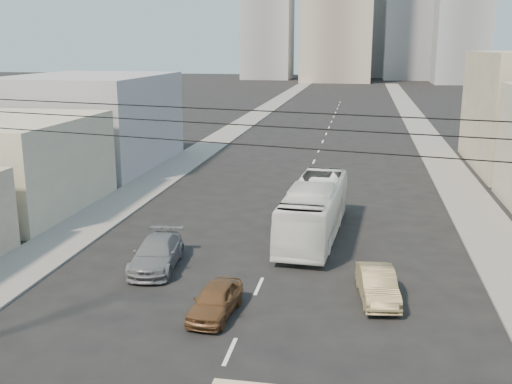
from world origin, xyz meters
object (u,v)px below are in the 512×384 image
(sedan_tan, at_px, (377,285))
(sedan_grey, at_px, (157,253))
(city_bus, at_px, (314,210))
(sedan_brown, at_px, (215,300))

(sedan_tan, distance_m, sedan_grey, 10.68)
(city_bus, distance_m, sedan_brown, 11.40)
(city_bus, bearing_deg, sedan_grey, -134.80)
(sedan_brown, height_order, sedan_tan, sedan_tan)
(sedan_brown, xyz_separation_m, sedan_grey, (-4.08, 4.64, 0.08))
(city_bus, xyz_separation_m, sedan_tan, (3.39, -8.28, -0.88))
(city_bus, relative_size, sedan_brown, 2.97)
(sedan_brown, height_order, sedan_grey, sedan_grey)
(city_bus, distance_m, sedan_grey, 9.54)
(sedan_tan, bearing_deg, sedan_grey, 161.85)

